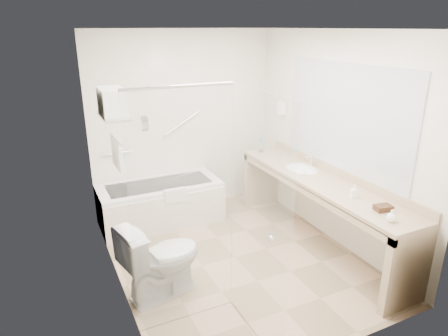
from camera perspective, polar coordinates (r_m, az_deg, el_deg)
name	(u,v)px	position (r m, az deg, el deg)	size (l,w,h in m)	color
floor	(235,257)	(4.74, 1.61, -12.59)	(3.20, 3.20, 0.00)	tan
ceiling	(238,29)	(4.01, 1.96, 19.25)	(2.60, 3.20, 0.10)	silver
wall_back	(184,123)	(5.63, -5.76, 6.42)	(2.60, 0.10, 2.50)	silver
wall_front	(339,216)	(2.98, 16.10, -6.55)	(2.60, 0.10, 2.50)	silver
wall_left	(111,173)	(3.82, -15.85, -0.66)	(0.10, 3.20, 2.50)	silver
wall_right	(334,140)	(4.92, 15.39, 3.88)	(0.10, 3.20, 2.50)	silver
bathtub	(161,203)	(5.47, -9.04, -4.94)	(1.60, 0.73, 0.59)	silver
grab_bar_short	(118,153)	(5.43, -14.96, 2.08)	(0.03, 0.03, 0.40)	silver
grab_bar_long	(181,124)	(5.57, -6.11, 6.28)	(0.03, 0.03, 0.60)	silver
shower_enclosure	(219,218)	(3.25, -0.71, -7.09)	(0.96, 0.91, 2.11)	silver
towel_shelf	(113,111)	(4.04, -15.61, 7.90)	(0.24, 0.55, 0.81)	silver
vanity_counter	(319,196)	(4.84, 13.39, -3.87)	(0.55, 2.70, 0.95)	tan
sink	(302,171)	(5.08, 11.04, -0.36)	(0.40, 0.52, 0.14)	silver
faucet	(312,161)	(5.13, 12.43, 1.04)	(0.03, 0.03, 0.14)	silver
mirror	(344,118)	(4.73, 16.80, 6.90)	(0.02, 2.00, 1.20)	#B8BCC5
hairdryer_unit	(282,108)	(5.66, 8.26, 8.46)	(0.08, 0.10, 0.18)	white
toilet	(161,259)	(4.01, -8.93, -12.73)	(0.45, 0.80, 0.78)	silver
amenity_basket	(383,208)	(4.14, 21.80, -5.31)	(0.16, 0.11, 0.05)	#462D19
soap_bottle_a	(354,195)	(4.34, 18.03, -3.64)	(0.06, 0.13, 0.06)	white
soap_bottle_b	(392,217)	(3.93, 22.82, -6.48)	(0.09, 0.12, 0.09)	white
water_bottle_left	(261,145)	(5.66, 5.35, 3.33)	(0.06, 0.06, 0.21)	silver
water_bottle_mid	(293,157)	(5.21, 9.85, 1.58)	(0.06, 0.06, 0.19)	silver
water_bottle_right	(261,146)	(5.63, 5.27, 3.10)	(0.06, 0.06, 0.18)	silver
drinking_glass_near	(283,164)	(5.08, 8.37, 0.61)	(0.06, 0.06, 0.08)	silver
drinking_glass_far	(304,172)	(4.84, 11.39, -0.54)	(0.06, 0.06, 0.08)	silver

